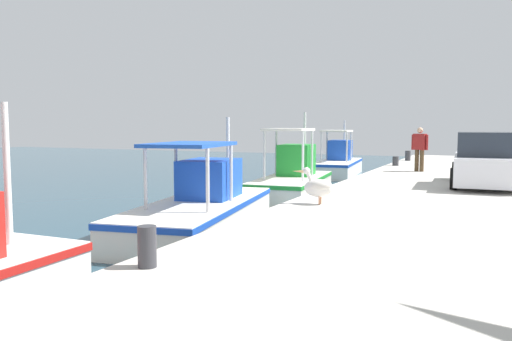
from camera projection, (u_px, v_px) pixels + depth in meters
name	position (u px, v px, depth m)	size (l,w,h in m)	color
fishing_boat_second	(201.00, 208.00, 12.08)	(6.31, 3.13, 2.79)	silver
fishing_boat_third	(293.00, 180.00, 17.90)	(5.55, 2.56, 3.08)	silver
fishing_boat_fourth	(338.00, 164.00, 25.88)	(5.63, 2.44, 2.84)	white
pelican	(318.00, 186.00, 11.21)	(0.38, 0.95, 0.82)	tan
fisherman_standing	(420.00, 147.00, 19.26)	(0.36, 0.64, 1.69)	#4C3823
parked_car	(486.00, 162.00, 14.58)	(4.18, 2.03, 1.57)	black
mooring_bollard_nearest	(147.00, 247.00, 6.21)	(0.23, 0.23, 0.52)	#333338
mooring_bollard_second	(396.00, 161.00, 22.14)	(0.27, 0.27, 0.41)	#333338
mooring_bollard_third	(408.00, 156.00, 25.33)	(0.27, 0.27, 0.50)	#333338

